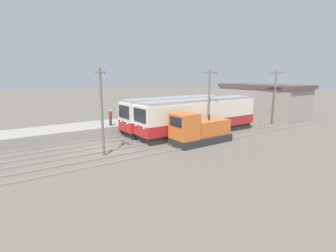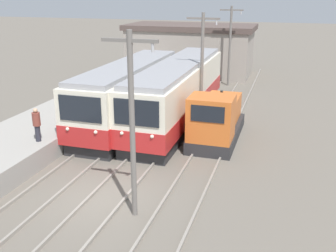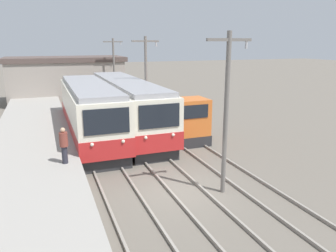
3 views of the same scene
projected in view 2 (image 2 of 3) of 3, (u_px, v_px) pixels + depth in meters
ground_plane at (104, 198)px, 16.16m from camera, size 200.00×200.00×0.00m
track_left at (48, 188)px, 16.87m from camera, size 1.54×60.00×0.14m
track_center at (108, 197)px, 16.09m from camera, size 1.54×60.00×0.14m
track_right at (178, 208)px, 15.25m from camera, size 1.54×60.00×0.14m
commuter_train_left at (130, 96)px, 24.71m from camera, size 2.84×12.50×3.86m
commuter_train_center at (178, 95)px, 25.15m from camera, size 2.84×14.70×3.84m
shunting_locomotive at (217, 120)px, 22.03m from camera, size 2.40×6.04×3.00m
catenary_mast_near at (132, 121)px, 13.76m from camera, size 2.00×0.20×6.89m
catenary_mast_mid at (202, 65)px, 24.00m from camera, size 2.00×0.20×6.89m
catenary_mast_far at (230, 43)px, 34.23m from camera, size 2.00×0.20×6.89m
person_on_platform at (37, 123)px, 19.11m from camera, size 0.38×0.38×1.69m
station_building at (190, 49)px, 39.64m from camera, size 12.60×6.30×4.93m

